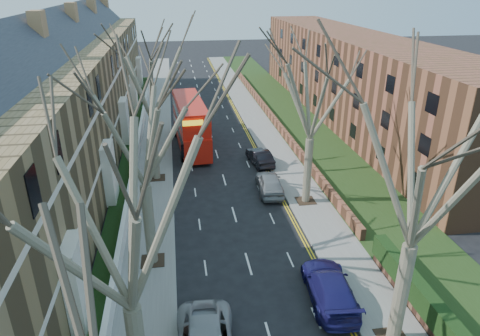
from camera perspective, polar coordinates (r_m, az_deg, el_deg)
name	(u,v)px	position (r m, az deg, el deg)	size (l,w,h in m)	color
pavement_left	(156,136)	(47.63, -11.11, 4.15)	(3.00, 102.00, 0.12)	slate
pavement_right	(264,131)	(48.59, 3.20, 4.96)	(3.00, 102.00, 0.12)	slate
terrace_left	(57,111)	(39.56, -23.19, 6.96)	(9.70, 78.00, 13.60)	olive
flats_right	(351,77)	(54.43, 14.56, 11.67)	(13.97, 54.00, 10.00)	brown
front_wall_left	(135,161)	(40.08, -13.77, 0.96)	(0.30, 78.00, 1.00)	white
grass_verge_right	(302,128)	(49.66, 8.31, 5.27)	(6.00, 102.00, 0.06)	#203613
tree_left_mid	(118,200)	(13.56, -15.97, -4.11)	(10.50, 10.50, 14.71)	#665C49
tree_left_far	(138,116)	(22.95, -13.39, 6.80)	(10.15, 10.15, 14.22)	#665C49
tree_left_dist	(147,67)	(34.55, -12.25, 13.02)	(10.50, 10.50, 14.71)	#665C49
tree_right_mid	(428,154)	(17.96, 23.75, 1.72)	(10.50, 10.50, 14.71)	#665C49
tree_right_far	(314,83)	(30.22, 9.81, 11.11)	(10.15, 10.15, 14.22)	#665C49
double_decker_bus	(191,125)	(43.50, -6.60, 5.72)	(3.44, 11.50, 4.73)	red
car_right_near	(330,287)	(23.94, 11.87, -15.29)	(2.25, 5.53, 1.60)	navy
car_right_mid	(270,183)	(34.29, 3.97, -2.03)	(1.90, 4.72, 1.61)	gray
car_right_far	(260,157)	(39.58, 2.67, 1.50)	(1.52, 4.35, 1.43)	black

